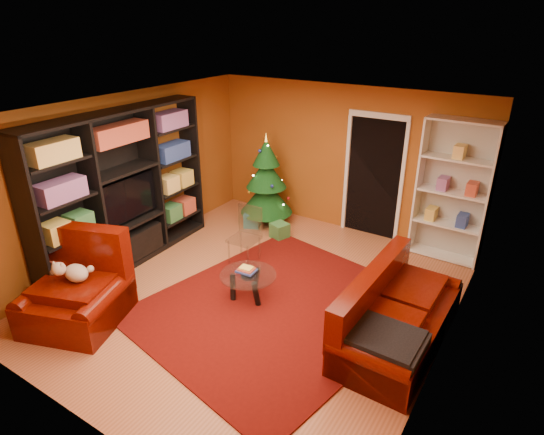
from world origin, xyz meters
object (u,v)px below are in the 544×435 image
Objects in this scene: rug at (278,307)px; coffee_table at (248,286)px; gift_box_teal at (252,219)px; dog at (76,273)px; white_bookshelf at (453,192)px; gift_box_green at (280,231)px; acrylic_chair at (244,239)px; christmas_tree at (266,180)px; armchair at (74,290)px; sofa at (401,310)px; media_unit at (123,190)px.

coffee_table is (-0.46, -0.03, 0.20)m from rug.
dog is at bearing -93.26° from gift_box_teal.
coffee_table is (-1.98, -2.73, -0.92)m from white_bookshelf.
acrylic_chair reaches higher than gift_box_green.
christmas_tree is 6.41× the size of gift_box_green.
armchair is (-0.92, -3.47, 0.33)m from gift_box_green.
acrylic_chair is (-0.64, 0.80, 0.21)m from coffee_table.
armchair is 3.01× the size of dog.
gift_box_green is at bearing 55.61° from armchair.
sofa is at bearing -31.25° from gift_box_green.
sofa is (2.70, -1.64, 0.32)m from gift_box_green.
gift_box_teal is at bearing 63.85° from sofa.
christmas_tree reaches higher than sofa.
armchair reaches higher than gift_box_green.
media_unit is 4.37m from sofa.
armchair is 0.24m from dog.
christmas_tree is at bearing 142.36° from gift_box_green.
christmas_tree is 1.67m from acrylic_chair.
sofa is (3.26, -2.07, -0.40)m from christmas_tree.
dog reaches higher than coffee_table.
christmas_tree is at bearing 64.48° from media_unit.
media_unit is 11.48× the size of gift_box_green.
acrylic_chair is (-1.10, 0.77, 0.41)m from rug.
media_unit is 1.99m from acrylic_chair.
white_bookshelf is (3.32, 0.73, 0.99)m from gift_box_teal.
sofa is at bearing 6.76° from dog.
dog is (-0.33, -3.84, -0.15)m from christmas_tree.
white_bookshelf is at bearing 33.37° from acrylic_chair.
gift_box_green is (0.57, -0.44, -0.71)m from christmas_tree.
gift_box_green is at bearing 108.93° from coffee_table.
rug is 2.64m from armchair.
gift_box_teal is at bearing -112.02° from christmas_tree.
media_unit reaches higher than gift_box_teal.
acrylic_chair is at bearing -90.07° from gift_box_green.
media_unit reaches higher than acrylic_chair.
rug is at bearing 98.64° from sofa.
white_bookshelf is at bearing 30.95° from dog.
armchair is (0.68, -1.50, -0.73)m from media_unit.
armchair is at bearing -127.61° from white_bookshelf.
gift_box_green is (0.69, -0.13, -0.00)m from gift_box_teal.
christmas_tree reaches higher than rug.
rug is 12.69× the size of gift_box_green.
white_bookshelf is 2.78× the size of acrylic_chair.
gift_box_teal is 1.41m from acrylic_chair.
gift_box_teal is 0.70× the size of dog.
dog is (-1.99, -1.57, 0.69)m from rug.
gift_box_teal is 3.62m from armchair.
acrylic_chair is at bearing 49.63° from dog.
dog is at bearing -141.80° from rug.
rug is 1.41m from acrylic_chair.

